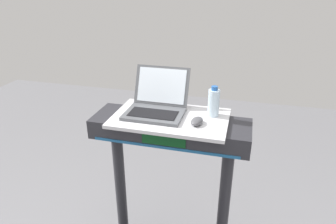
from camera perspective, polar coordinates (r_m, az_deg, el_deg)
name	(u,v)px	position (r m, az deg, el deg)	size (l,w,h in m)	color
desk_board	(170,118)	(1.71, 0.43, -1.18)	(0.64, 0.40, 0.02)	silver
laptop	(157,104)	(1.75, -2.16, 1.47)	(0.33, 0.33, 0.23)	#515459
computer_mouse	(197,121)	(1.62, 5.46, -1.73)	(0.06, 0.10, 0.03)	#4C4C51
water_bottle	(214,102)	(1.71, 8.58, 1.80)	(0.06, 0.06, 0.17)	silver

